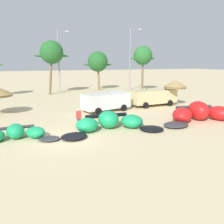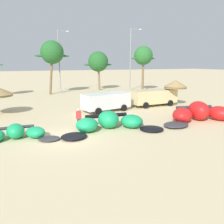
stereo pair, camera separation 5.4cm
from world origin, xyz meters
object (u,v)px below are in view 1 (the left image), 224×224
object	(u,v)px
lamppost_west_center	(131,57)
palm_center_left	(52,53)
parked_van	(152,96)
palm_right_of_gap	(143,56)
parked_car_second	(105,101)
palm_center_right	(98,62)
person_near_kites	(79,119)
kite_left	(15,134)
kite_center	(201,114)
beach_umbrella_near_palms	(175,84)
kite_left_of_center	(110,123)
lamppost_west	(60,59)

from	to	relation	value
lamppost_west_center	palm_center_left	bearing A→B (deg)	178.38
parked_van	lamppost_west_center	world-z (taller)	lamppost_west_center
parked_van	palm_right_of_gap	distance (m)	13.75
parked_van	parked_car_second	distance (m)	6.11
parked_van	palm_center_right	distance (m)	16.70
person_near_kites	kite_left	bearing A→B (deg)	-172.27
kite_left	kite_center	size ratio (longest dim) A/B	0.70
kite_left	parked_van	world-z (taller)	parked_van
kite_left	palm_center_right	xyz separation A→B (m)	(13.32, 22.80, 4.64)
lamppost_west_center	parked_van	bearing A→B (deg)	-106.68
parked_van	lamppost_west_center	distance (m)	15.00
parked_van	beach_umbrella_near_palms	bearing A→B (deg)	-17.63
kite_left_of_center	palm_right_of_gap	world-z (taller)	palm_right_of_gap
palm_center_right	palm_right_of_gap	distance (m)	7.95
kite_center	palm_center_left	distance (m)	24.13
kite_center	kite_left	bearing A→B (deg)	176.58
parked_car_second	palm_right_of_gap	world-z (taller)	palm_right_of_gap
person_near_kites	lamppost_west_center	world-z (taller)	lamppost_west_center
parked_car_second	palm_center_left	xyz separation A→B (m)	(-3.18, 14.72, 5.27)
parked_car_second	lamppost_west_center	size ratio (longest dim) A/B	0.49
palm_center_right	parked_car_second	bearing A→B (deg)	-106.29
kite_left	kite_left_of_center	bearing A→B (deg)	-1.69
parked_car_second	person_near_kites	size ratio (longest dim) A/B	3.21
kite_left_of_center	kite_center	bearing A→B (deg)	-4.81
palm_center_left	palm_center_right	world-z (taller)	palm_center_left
kite_center	lamppost_west	size ratio (longest dim) A/B	0.83
beach_umbrella_near_palms	lamppost_west	bearing A→B (deg)	123.93
parked_car_second	person_near_kites	bearing A→B (deg)	-127.43
person_near_kites	lamppost_west_center	xyz separation A→B (m)	(14.19, 19.62, 5.08)
parked_car_second	palm_center_left	world-z (taller)	palm_center_left
kite_center	lamppost_west_center	bearing A→B (deg)	79.48
beach_umbrella_near_palms	palm_center_right	world-z (taller)	palm_center_right
beach_umbrella_near_palms	lamppost_west_center	size ratio (longest dim) A/B	0.28
kite_left_of_center	parked_car_second	distance (m)	6.37
kite_left_of_center	lamppost_west	distance (m)	22.16
kite_left	person_near_kites	size ratio (longest dim) A/B	3.55
palm_center_left	palm_center_right	xyz separation A→B (m)	(8.13, 2.21, -1.34)
palm_center_left	lamppost_west_center	distance (m)	13.35
kite_left_of_center	palm_right_of_gap	xyz separation A→B (m)	(13.29, 18.48, 5.45)
parked_van	palm_center_left	xyz separation A→B (m)	(-9.25, 13.99, 5.27)
palm_right_of_gap	lamppost_west_center	world-z (taller)	lamppost_west_center
kite_left_of_center	palm_center_left	bearing A→B (deg)	93.62
kite_left	palm_center_left	world-z (taller)	palm_center_left
palm_center_right	person_near_kites	bearing A→B (deg)	-112.03
kite_left_of_center	person_near_kites	world-z (taller)	person_near_kites
kite_center	palm_center_left	xyz separation A→B (m)	(-9.41, 21.46, 5.73)
palm_center_left	palm_center_right	distance (m)	8.53
kite_left_of_center	beach_umbrella_near_palms	xyz separation A→B (m)	(10.46, 5.99, 1.96)
parked_car_second	palm_center_left	bearing A→B (deg)	102.20
beach_umbrella_near_palms	palm_right_of_gap	xyz separation A→B (m)	(2.83, 12.49, 3.49)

